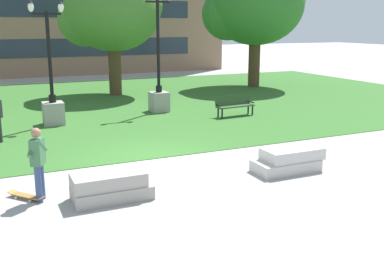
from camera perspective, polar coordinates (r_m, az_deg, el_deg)
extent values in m
plane|color=#A3A09B|center=(13.56, -5.04, -4.00)|extent=(140.00, 140.00, 0.00)
cube|color=#336628|center=(23.00, -13.31, 2.77)|extent=(40.00, 20.00, 0.02)
cube|color=#9E9991|center=(10.65, -10.11, -8.07)|extent=(1.80, 0.90, 0.32)
cube|color=#A6A098|center=(10.52, -10.55, -6.48)|extent=(1.66, 0.83, 0.32)
cube|color=#BCB7B2|center=(12.66, 11.81, -4.71)|extent=(1.80, 0.90, 0.32)
cube|color=beige|center=(12.68, 12.60, -3.20)|extent=(1.66, 0.83, 0.32)
cylinder|color=#384C7A|center=(10.81, -18.92, -6.73)|extent=(0.15, 0.15, 0.86)
cylinder|color=#384C7A|center=(10.99, -18.60, -6.39)|extent=(0.15, 0.15, 0.86)
cube|color=#3D7047|center=(10.69, -19.04, -2.86)|extent=(0.38, 0.46, 0.60)
cylinder|color=#3D7047|center=(10.63, -19.65, -2.24)|extent=(0.29, 0.50, 0.41)
cylinder|color=#3D7047|center=(10.68, -18.55, -2.09)|extent=(0.29, 0.50, 0.41)
sphere|color=#9E7051|center=(10.58, -19.22, -0.57)|extent=(0.22, 0.22, 0.22)
cube|color=olive|center=(11.18, -20.30, -8.06)|extent=(0.66, 0.75, 0.02)
cube|color=olive|center=(11.49, -21.87, -7.52)|extent=(0.23, 0.22, 0.06)
cube|color=olive|center=(10.87, -18.65, -8.43)|extent=(0.23, 0.22, 0.06)
cylinder|color=silver|center=(11.29, -21.46, -8.27)|extent=(0.06, 0.06, 0.06)
cylinder|color=silver|center=(11.42, -20.64, -7.95)|extent=(0.06, 0.06, 0.06)
cylinder|color=silver|center=(10.98, -19.89, -8.74)|extent=(0.06, 0.06, 0.06)
cylinder|color=silver|center=(11.12, -19.07, -8.40)|extent=(0.06, 0.06, 0.06)
cube|color=#284723|center=(19.79, 5.56, 2.77)|extent=(1.83, 0.59, 0.05)
cube|color=#284723|center=(19.95, 5.17, 3.53)|extent=(1.80, 0.27, 0.46)
cube|color=black|center=(19.31, 3.51, 2.91)|extent=(0.09, 0.40, 0.04)
cube|color=black|center=(20.25, 7.53, 3.29)|extent=(0.09, 0.40, 0.04)
cylinder|color=black|center=(19.26, 3.85, 1.81)|extent=(0.07, 0.07, 0.41)
cylinder|color=black|center=(20.16, 7.68, 2.23)|extent=(0.07, 0.07, 0.41)
cylinder|color=black|center=(19.53, 3.34, 1.97)|extent=(0.07, 0.07, 0.41)
cylinder|color=black|center=(20.41, 7.15, 2.38)|extent=(0.07, 0.07, 0.41)
cube|color=gray|center=(20.87, -4.20, 3.35)|extent=(0.80, 0.80, 0.90)
cylinder|color=black|center=(20.78, -4.23, 4.98)|extent=(0.28, 0.28, 0.30)
cylinder|color=black|center=(20.60, -4.32, 10.25)|extent=(0.14, 0.14, 4.12)
cube|color=black|center=(20.60, -4.42, 15.70)|extent=(1.10, 0.08, 0.08)
cube|color=gray|center=(18.90, -17.18, 1.79)|extent=(0.80, 0.80, 0.90)
cylinder|color=black|center=(18.80, -17.30, 3.59)|extent=(0.28, 0.28, 0.30)
cylinder|color=black|center=(18.62, -17.64, 8.51)|extent=(0.14, 0.14, 3.54)
cube|color=black|center=(18.58, -18.00, 13.64)|extent=(1.10, 0.08, 0.08)
ellipsoid|color=white|center=(18.54, -19.79, 14.26)|extent=(0.22, 0.22, 0.36)
cone|color=black|center=(18.54, -19.84, 14.86)|extent=(0.20, 0.20, 0.13)
ellipsoid|color=white|center=(18.66, -16.33, 14.48)|extent=(0.22, 0.22, 0.36)
cone|color=black|center=(18.67, -16.36, 15.08)|extent=(0.20, 0.20, 0.13)
cylinder|color=#4C3823|center=(29.48, 7.91, 8.66)|extent=(0.74, 0.74, 3.55)
ellipsoid|color=#2D6B28|center=(29.43, 8.12, 15.32)|extent=(5.99, 5.99, 5.10)
sphere|color=#2D6B28|center=(29.09, 4.60, 14.25)|extent=(3.30, 3.30, 3.30)
cylinder|color=#4C3823|center=(26.11, -9.77, 7.74)|extent=(0.71, 0.71, 3.26)
ellipsoid|color=#42752D|center=(26.02, -10.04, 14.55)|extent=(5.34, 5.34, 4.54)
sphere|color=#42752D|center=(26.21, -13.49, 13.21)|extent=(2.94, 2.94, 2.94)
sphere|color=#42752D|center=(25.89, -6.80, 15.25)|extent=(2.67, 2.67, 2.67)
cylinder|color=#28282D|center=(16.61, -23.25, -0.24)|extent=(0.15, 0.15, 0.86)
cylinder|color=#2D2D30|center=(16.31, -23.25, 2.24)|extent=(0.15, 0.17, 0.56)
cube|color=#232D3D|center=(36.75, -15.38, 9.79)|extent=(20.25, 0.03, 1.40)
cube|color=#232D3D|center=(36.73, -15.67, 14.46)|extent=(20.25, 0.03, 1.40)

